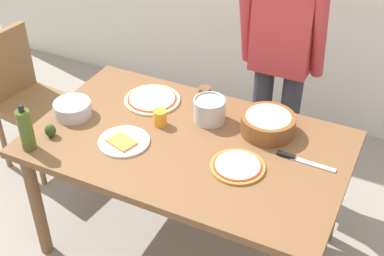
{
  "coord_description": "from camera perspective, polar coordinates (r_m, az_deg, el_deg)",
  "views": [
    {
      "loc": [
        0.94,
        -1.88,
        2.37
      ],
      "look_at": [
        0.0,
        0.05,
        0.81
      ],
      "focal_mm": 49.05,
      "sensor_mm": 36.0,
      "label": 1
    }
  ],
  "objects": [
    {
      "name": "person_cook",
      "position": [
        3.08,
        9.71,
        7.83
      ],
      "size": [
        0.49,
        0.25,
        1.62
      ],
      "color": "#2D2D38",
      "rests_on": "ground"
    },
    {
      "name": "avocado",
      "position": [
        2.76,
        -15.15,
        -0.27
      ],
      "size": [
        0.06,
        0.06,
        0.07
      ],
      "primitive_type": "ellipsoid",
      "color": "#2D4219",
      "rests_on": "dining_table"
    },
    {
      "name": "dining_table",
      "position": [
        2.7,
        -0.46,
        -2.98
      ],
      "size": [
        1.6,
        0.96,
        0.76
      ],
      "color": "brown",
      "rests_on": "ground"
    },
    {
      "name": "mixing_bowl_steel",
      "position": [
        2.89,
        -12.85,
        2.04
      ],
      "size": [
        0.2,
        0.2,
        0.08
      ],
      "color": "#B7B7BC",
      "rests_on": "dining_table"
    },
    {
      "name": "plate_with_slice",
      "position": [
        2.65,
        -7.45,
        -1.47
      ],
      "size": [
        0.26,
        0.26,
        0.02
      ],
      "color": "white",
      "rests_on": "dining_table"
    },
    {
      "name": "pizza_cooked_on_tray",
      "position": [
        2.49,
        4.97,
        -4.15
      ],
      "size": [
        0.26,
        0.26,
        0.02
      ],
      "color": "#C67A33",
      "rests_on": "dining_table"
    },
    {
      "name": "cup_orange",
      "position": [
        2.75,
        -3.48,
        1.12
      ],
      "size": [
        0.07,
        0.07,
        0.08
      ],
      "primitive_type": "cylinder",
      "color": "orange",
      "rests_on": "dining_table"
    },
    {
      "name": "popcorn_bowl",
      "position": [
        2.7,
        8.26,
        0.62
      ],
      "size": [
        0.28,
        0.28,
        0.11
      ],
      "color": "brown",
      "rests_on": "dining_table"
    },
    {
      "name": "pizza_raw_on_board",
      "position": [
        2.96,
        -4.35,
        3.12
      ],
      "size": [
        0.32,
        0.32,
        0.02
      ],
      "color": "beige",
      "rests_on": "dining_table"
    },
    {
      "name": "cup_small_brown",
      "position": [
        2.93,
        1.39,
        3.72
      ],
      "size": [
        0.07,
        0.07,
        0.08
      ],
      "primitive_type": "cylinder",
      "color": "brown",
      "rests_on": "dining_table"
    },
    {
      "name": "ground",
      "position": [
        3.17,
        -0.4,
        -12.42
      ],
      "size": [
        8.0,
        8.0,
        0.0
      ],
      "primitive_type": "plane",
      "color": "gray"
    },
    {
      "name": "steel_pot",
      "position": [
        2.76,
        1.92,
        2.01
      ],
      "size": [
        0.17,
        0.17,
        0.13
      ],
      "color": "#B7B7BC",
      "rests_on": "dining_table"
    },
    {
      "name": "chef_knife",
      "position": [
        2.58,
        11.52,
        -3.36
      ],
      "size": [
        0.29,
        0.03,
        0.02
      ],
      "color": "silver",
      "rests_on": "dining_table"
    },
    {
      "name": "chair_wooden_left",
      "position": [
        3.6,
        -17.84,
        3.61
      ],
      "size": [
        0.45,
        0.45,
        0.95
      ],
      "color": "brown",
      "rests_on": "ground"
    },
    {
      "name": "olive_oil_bottle",
      "position": [
        2.66,
        -17.61,
        -0.18
      ],
      "size": [
        0.07,
        0.07,
        0.26
      ],
      "color": "#47561E",
      "rests_on": "dining_table"
    }
  ]
}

